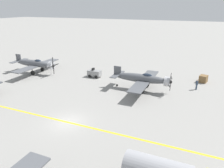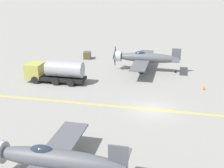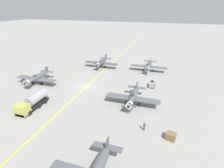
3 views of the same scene
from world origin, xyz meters
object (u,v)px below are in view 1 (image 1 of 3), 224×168
at_px(tow_tractor, 94,73).
at_px(ground_crew_walking, 197,84).
at_px(airplane_mid_left, 143,79).
at_px(airplane_near_left, 35,64).
at_px(supply_crate_mid_lane, 203,79).

height_order(tow_tractor, ground_crew_walking, tow_tractor).
bearing_deg(tow_tractor, ground_crew_walking, 91.99).
relative_size(airplane_mid_left, ground_crew_walking, 6.74).
xyz_separation_m(airplane_mid_left, ground_crew_walking, (-3.79, 8.34, -1.04)).
bearing_deg(airplane_near_left, tow_tractor, 99.49).
height_order(airplane_near_left, ground_crew_walking, airplane_near_left).
xyz_separation_m(ground_crew_walking, supply_crate_mid_lane, (-4.56, 0.92, -0.33)).
bearing_deg(ground_crew_walking, airplane_mid_left, -65.57).
bearing_deg(airplane_near_left, airplane_mid_left, 86.63).
distance_m(airplane_near_left, ground_crew_walking, 31.68).
xyz_separation_m(airplane_mid_left, airplane_near_left, (-0.65, -23.16, 0.00)).
distance_m(tow_tractor, ground_crew_walking, 19.05).
xyz_separation_m(tow_tractor, supply_crate_mid_lane, (-5.22, 19.96, -0.15)).
relative_size(tow_tractor, ground_crew_walking, 1.46).
relative_size(airplane_near_left, ground_crew_walking, 6.74).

